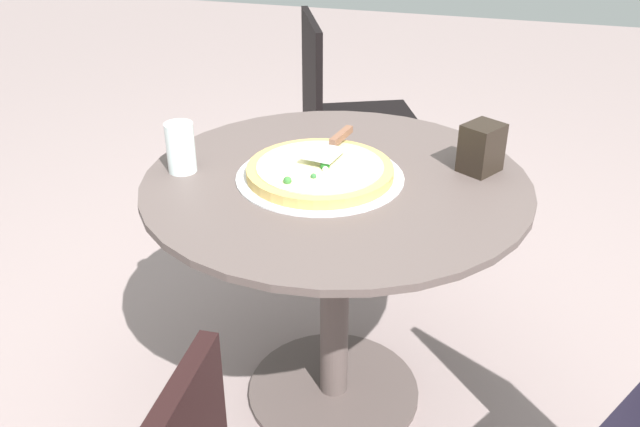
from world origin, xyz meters
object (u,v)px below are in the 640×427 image
(patio_table, at_px, (335,243))
(patio_chair_corner, at_px, (344,111))
(napkin_dispenser, at_px, (482,148))
(pizza_on_tray, at_px, (320,172))
(drinking_cup, at_px, (181,148))
(pizza_server, at_px, (333,144))

(patio_table, distance_m, patio_chair_corner, 0.95)
(napkin_dispenser, distance_m, patio_chair_corner, 0.99)
(pizza_on_tray, bearing_deg, napkin_dispenser, 111.72)
(drinking_cup, bearing_deg, napkin_dispenser, 106.22)
(pizza_on_tray, xyz_separation_m, patio_chair_corner, (-0.93, -0.18, -0.19))
(pizza_on_tray, distance_m, drinking_cup, 0.34)
(pizza_server, bearing_deg, patio_table, 20.83)
(patio_table, relative_size, pizza_on_tray, 2.30)
(patio_table, distance_m, napkin_dispenser, 0.43)
(drinking_cup, bearing_deg, pizza_on_tray, 99.83)
(drinking_cup, relative_size, patio_chair_corner, 0.14)
(patio_table, bearing_deg, pizza_server, -159.17)
(patio_chair_corner, bearing_deg, pizza_server, 12.27)
(drinking_cup, xyz_separation_m, patio_chair_corner, (-0.99, 0.16, -0.24))
(napkin_dispenser, bearing_deg, pizza_on_tray, 142.54)
(patio_table, height_order, pizza_server, pizza_server)
(pizza_on_tray, bearing_deg, drinking_cup, -80.17)
(patio_table, xyz_separation_m, drinking_cup, (0.07, -0.38, 0.25))
(patio_table, distance_m, pizza_server, 0.25)
(patio_table, relative_size, drinking_cup, 7.55)
(patio_table, height_order, napkin_dispenser, napkin_dispenser)
(napkin_dispenser, bearing_deg, patio_chair_corner, 65.40)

